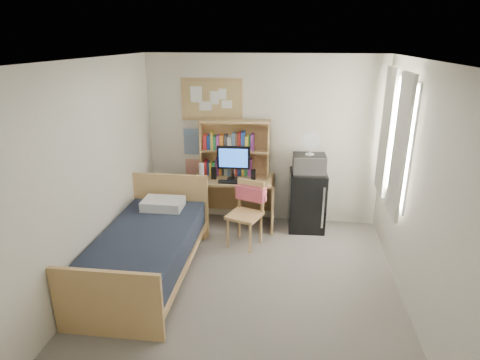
# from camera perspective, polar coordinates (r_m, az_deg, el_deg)

# --- Properties ---
(floor) EXTENTS (3.60, 4.20, 0.02)m
(floor) POSITION_cam_1_polar(r_m,az_deg,el_deg) (4.87, 0.68, -15.72)
(floor) COLOR gray
(floor) RESTS_ON ground
(ceiling) EXTENTS (3.60, 4.20, 0.02)m
(ceiling) POSITION_cam_1_polar(r_m,az_deg,el_deg) (3.98, 0.84, 16.62)
(ceiling) COLOR silver
(ceiling) RESTS_ON wall_back
(wall_back) EXTENTS (3.60, 0.04, 2.60)m
(wall_back) POSITION_cam_1_polar(r_m,az_deg,el_deg) (6.25, 3.18, 5.60)
(wall_back) COLOR silver
(wall_back) RESTS_ON floor
(wall_front) EXTENTS (3.60, 0.04, 2.60)m
(wall_front) POSITION_cam_1_polar(r_m,az_deg,el_deg) (2.43, -5.81, -18.74)
(wall_front) COLOR silver
(wall_front) RESTS_ON floor
(wall_left) EXTENTS (0.04, 4.20, 2.60)m
(wall_left) POSITION_cam_1_polar(r_m,az_deg,el_deg) (4.81, -21.06, -0.04)
(wall_left) COLOR silver
(wall_left) RESTS_ON floor
(wall_right) EXTENTS (0.04, 4.20, 2.60)m
(wall_right) POSITION_cam_1_polar(r_m,az_deg,el_deg) (4.42, 24.59, -2.19)
(wall_right) COLOR silver
(wall_right) RESTS_ON floor
(window_unit) EXTENTS (0.10, 1.40, 1.70)m
(window_unit) POSITION_cam_1_polar(r_m,az_deg,el_deg) (5.43, 21.17, 5.42)
(window_unit) COLOR white
(window_unit) RESTS_ON wall_right
(curtain_left) EXTENTS (0.04, 0.55, 1.70)m
(curtain_left) POSITION_cam_1_polar(r_m,az_deg,el_deg) (5.05, 21.79, 4.35)
(curtain_left) COLOR beige
(curtain_left) RESTS_ON wall_right
(curtain_right) EXTENTS (0.04, 0.55, 1.70)m
(curtain_right) POSITION_cam_1_polar(r_m,az_deg,el_deg) (5.81, 20.06, 6.40)
(curtain_right) COLOR beige
(curtain_right) RESTS_ON wall_right
(bulletin_board) EXTENTS (0.94, 0.03, 0.64)m
(bulletin_board) POSITION_cam_1_polar(r_m,az_deg,el_deg) (6.23, -4.04, 11.34)
(bulletin_board) COLOR tan
(bulletin_board) RESTS_ON wall_back
(poster_wave) EXTENTS (0.30, 0.01, 0.42)m
(poster_wave) POSITION_cam_1_polar(r_m,az_deg,el_deg) (6.44, -6.69, 5.44)
(poster_wave) COLOR #224D89
(poster_wave) RESTS_ON wall_back
(poster_japan) EXTENTS (0.28, 0.01, 0.36)m
(poster_japan) POSITION_cam_1_polar(r_m,az_deg,el_deg) (6.56, -6.53, 1.46)
(poster_japan) COLOR #C33D22
(poster_japan) RESTS_ON wall_back
(desk) EXTENTS (1.27, 0.67, 0.78)m
(desk) POSITION_cam_1_polar(r_m,az_deg,el_deg) (6.27, -0.84, -3.11)
(desk) COLOR tan
(desk) RESTS_ON floor
(desk_chair) EXTENTS (0.60, 0.60, 0.94)m
(desk_chair) POSITION_cam_1_polar(r_m,az_deg,el_deg) (5.63, 0.64, -4.98)
(desk_chair) COLOR tan
(desk_chair) RESTS_ON floor
(mini_fridge) EXTENTS (0.57, 0.57, 0.92)m
(mini_fridge) POSITION_cam_1_polar(r_m,az_deg,el_deg) (6.22, 9.47, -2.88)
(mini_fridge) COLOR black
(mini_fridge) RESTS_ON floor
(bed) EXTENTS (1.10, 2.16, 0.59)m
(bed) POSITION_cam_1_polar(r_m,az_deg,el_deg) (5.13, -13.17, -10.27)
(bed) COLOR black
(bed) RESTS_ON floor
(hutch) EXTENTS (1.07, 0.31, 0.87)m
(hutch) POSITION_cam_1_polar(r_m,az_deg,el_deg) (6.14, -0.72, 4.53)
(hutch) COLOR tan
(hutch) RESTS_ON desk
(monitor) EXTENTS (0.49, 0.06, 0.52)m
(monitor) POSITION_cam_1_polar(r_m,az_deg,el_deg) (5.99, -0.94, 2.42)
(monitor) COLOR black
(monitor) RESTS_ON desk
(keyboard) EXTENTS (0.43, 0.15, 0.02)m
(keyboard) POSITION_cam_1_polar(r_m,az_deg,el_deg) (5.94, -1.08, -0.28)
(keyboard) COLOR black
(keyboard) RESTS_ON desk
(speaker_left) EXTENTS (0.08, 0.08, 0.18)m
(speaker_left) POSITION_cam_1_polar(r_m,az_deg,el_deg) (6.08, -3.74, 0.96)
(speaker_left) COLOR black
(speaker_left) RESTS_ON desk
(speaker_right) EXTENTS (0.07, 0.07, 0.17)m
(speaker_right) POSITION_cam_1_polar(r_m,az_deg,el_deg) (6.02, 1.91, 0.72)
(speaker_right) COLOR black
(speaker_right) RESTS_ON desk
(water_bottle) EXTENTS (0.08, 0.08, 0.25)m
(water_bottle) POSITION_cam_1_polar(r_m,az_deg,el_deg) (6.07, -5.48, 1.22)
(water_bottle) COLOR white
(water_bottle) RESTS_ON desk
(hoodie) EXTENTS (0.45, 0.27, 0.21)m
(hoodie) POSITION_cam_1_polar(r_m,az_deg,el_deg) (5.69, 1.57, -1.88)
(hoodie) COLOR #E35669
(hoodie) RESTS_ON desk_chair
(microwave) EXTENTS (0.49, 0.39, 0.27)m
(microwave) POSITION_cam_1_polar(r_m,az_deg,el_deg) (6.00, 9.80, 2.31)
(microwave) COLOR #B6B6BB
(microwave) RESTS_ON mini_fridge
(desk_fan) EXTENTS (0.27, 0.27, 0.32)m
(desk_fan) POSITION_cam_1_polar(r_m,az_deg,el_deg) (5.92, 9.97, 5.06)
(desk_fan) COLOR white
(desk_fan) RESTS_ON microwave
(pillow) EXTENTS (0.55, 0.39, 0.13)m
(pillow) POSITION_cam_1_polar(r_m,az_deg,el_deg) (5.61, -10.89, -3.34)
(pillow) COLOR white
(pillow) RESTS_ON bed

